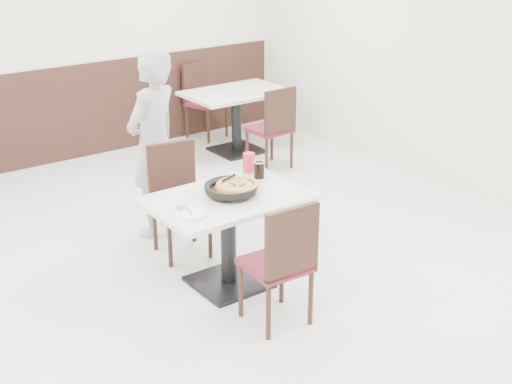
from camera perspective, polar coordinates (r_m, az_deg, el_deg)
floor at (r=5.82m, az=-2.15°, el=-6.72°), size 7.00×7.00×0.00m
wall_back at (r=8.36m, az=-16.20°, el=11.55°), size 6.00×0.04×2.80m
wall_right at (r=7.35m, az=17.71°, el=10.04°), size 0.04×7.00×2.80m
wainscot_back at (r=8.53m, az=-15.55°, el=5.93°), size 5.90×0.03×1.10m
main_table at (r=5.54m, az=-2.22°, el=-3.95°), size 1.23×0.84×0.75m
chair_near at (r=5.02m, az=1.59°, el=-5.57°), size 0.44×0.44×0.95m
chair_far at (r=6.01m, az=-6.02°, el=-0.85°), size 0.48×0.48×0.95m
trivet at (r=5.45m, az=-2.03°, el=0.15°), size 0.13×0.13×0.04m
pizza_pan at (r=5.38m, az=-2.00°, el=0.13°), size 0.40×0.40×0.01m
pizza at (r=5.40m, az=-1.48°, el=0.40°), size 0.35×0.35×0.02m
pizza_server at (r=5.40m, az=-1.42°, el=0.78°), size 0.09×0.11×0.00m
napkin at (r=5.08m, az=-5.57°, el=-1.81°), size 0.17×0.17×0.00m
side_plate at (r=5.06m, az=-5.08°, el=-1.81°), size 0.19×0.19×0.01m
fork at (r=5.11m, az=-5.44°, el=-1.48°), size 0.06×0.17×0.00m
cola_glass at (r=5.72m, az=0.25°, el=1.76°), size 0.09×0.09×0.13m
red_cup at (r=5.85m, az=-0.56°, el=2.37°), size 0.10×0.10×0.16m
diner_person at (r=6.34m, az=-8.19°, el=3.78°), size 0.72×0.62×1.68m
bg_table_right at (r=8.60m, az=-1.58°, el=5.65°), size 1.28×0.92×0.75m
bg_chair_right_near at (r=8.03m, az=1.08°, el=5.21°), size 0.43×0.43×0.95m
bg_chair_right_far at (r=9.14m, az=-4.00°, el=7.24°), size 0.52×0.52×0.95m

